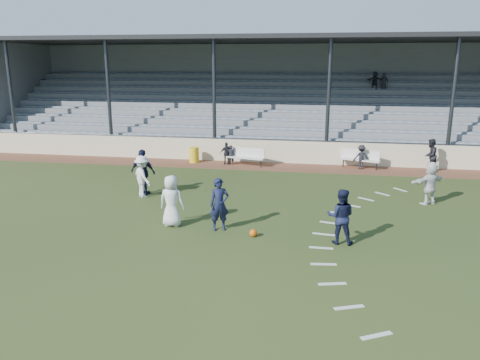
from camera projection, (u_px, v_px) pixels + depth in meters
name	position (u px, v px, depth m)	size (l,w,h in m)	color
ground	(226.00, 242.00, 14.14)	(90.00, 90.00, 0.00)	#2B3817
cinder_track	(267.00, 166.00, 24.16)	(34.00, 2.00, 0.02)	brown
retaining_wall	(269.00, 151.00, 25.02)	(34.00, 0.18, 1.20)	beige
bench_left	(246.00, 155.00, 24.20)	(2.04, 0.90, 0.95)	silver
bench_right	(360.00, 157.00, 23.66)	(2.02, 1.11, 0.95)	silver
trash_bin	(194.00, 155.00, 24.98)	(0.51, 0.51, 0.82)	gold
football	(253.00, 233.00, 14.52)	(0.25, 0.25, 0.25)	#BF520B
player_white_lead	(172.00, 201.00, 15.31)	(0.84, 0.55, 1.72)	silver
player_navy_lead	(219.00, 204.00, 14.93)	(0.63, 0.41, 1.72)	black
player_navy_mid	(341.00, 216.00, 13.85)	(0.82, 0.64, 1.68)	black
player_white_wing	(143.00, 177.00, 18.60)	(1.09, 0.62, 1.68)	silver
player_navy_wing	(143.00, 172.00, 18.93)	(1.09, 0.46, 1.87)	black
player_white_back	(430.00, 183.00, 17.69)	(1.53, 0.49, 1.65)	silver
official	(430.00, 155.00, 22.76)	(0.79, 0.62, 1.63)	black
sub_left_near	(231.00, 155.00, 24.41)	(0.38, 0.25, 1.03)	black
sub_left_far	(227.00, 153.00, 24.46)	(0.68, 0.28, 1.17)	black
sub_right	(361.00, 157.00, 23.42)	(0.79, 0.45, 1.22)	black
grandstand	(278.00, 112.00, 29.12)	(34.60, 9.00, 6.61)	slate
penalty_arc	(366.00, 251.00, 13.45)	(3.89, 14.63, 0.01)	silver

